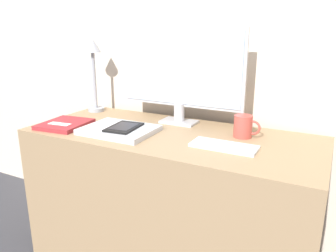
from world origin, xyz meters
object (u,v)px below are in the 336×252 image
at_px(monitor, 180,72).
at_px(keyboard, 224,146).
at_px(laptop, 119,130).
at_px(notebook, 65,124).
at_px(coffee_mug, 244,126).
at_px(ereader, 124,127).
at_px(desk_lamp, 93,61).

xyz_separation_m(monitor, keyboard, (0.32, -0.25, -0.25)).
bearing_deg(laptop, notebook, -172.58).
distance_m(laptop, coffee_mug, 0.56).
height_order(monitor, keyboard, monitor).
xyz_separation_m(keyboard, notebook, (-0.78, -0.07, 0.00)).
relative_size(monitor, laptop, 2.01).
bearing_deg(notebook, coffee_mug, 15.99).
distance_m(laptop, notebook, 0.30).
distance_m(laptop, ereader, 0.03).
bearing_deg(notebook, keyboard, 4.78).
height_order(laptop, ereader, ereader).
bearing_deg(ereader, notebook, -173.29).
relative_size(monitor, keyboard, 2.46).
relative_size(monitor, desk_lamp, 1.57).
bearing_deg(desk_lamp, coffee_mug, -5.56).
height_order(ereader, notebook, ereader).
relative_size(monitor, notebook, 2.59).
xyz_separation_m(laptop, desk_lamp, (-0.37, 0.28, 0.28)).
bearing_deg(keyboard, coffee_mug, 79.63).
height_order(monitor, laptop, monitor).
bearing_deg(monitor, notebook, -146.02).
xyz_separation_m(keyboard, ereader, (-0.46, -0.03, 0.02)).
height_order(notebook, coffee_mug, coffee_mug).
bearing_deg(desk_lamp, ereader, -35.58).
relative_size(ereader, coffee_mug, 1.61).
distance_m(notebook, coffee_mug, 0.85).
distance_m(desk_lamp, notebook, 0.43).
relative_size(keyboard, ereader, 1.40).
distance_m(monitor, laptop, 0.41).
height_order(keyboard, notebook, notebook).
relative_size(keyboard, notebook, 1.05).
bearing_deg(ereader, coffee_mug, 21.68).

